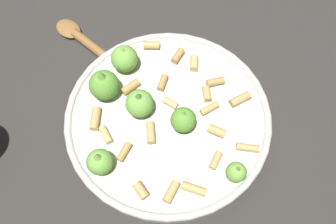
{
  "coord_description": "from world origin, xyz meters",
  "views": [
    {
      "loc": [
        -0.04,
        0.21,
        0.49
      ],
      "look_at": [
        0.0,
        0.0,
        0.06
      ],
      "focal_mm": 36.57,
      "sensor_mm": 36.0,
      "label": 1
    }
  ],
  "objects": [
    {
      "name": "ground_plane",
      "position": [
        0.0,
        0.0,
        0.0
      ],
      "size": [
        2.4,
        2.4,
        0.0
      ],
      "primitive_type": "plane",
      "color": "#2D2B28"
    },
    {
      "name": "cooking_pan",
      "position": [
        0.0,
        0.0,
        0.03
      ],
      "size": [
        0.3,
        0.3,
        0.1
      ],
      "color": "beige",
      "rests_on": "ground"
    },
    {
      "name": "wooden_spoon",
      "position": [
        0.16,
        -0.12,
        0.01
      ],
      "size": [
        0.19,
        0.13,
        0.02
      ],
      "color": "olive",
      "rests_on": "ground"
    }
  ]
}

